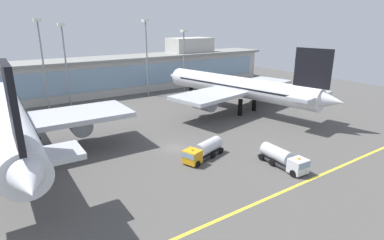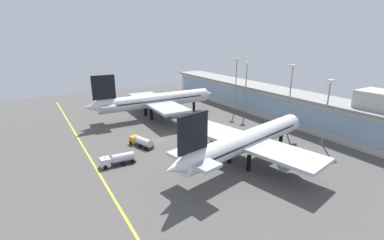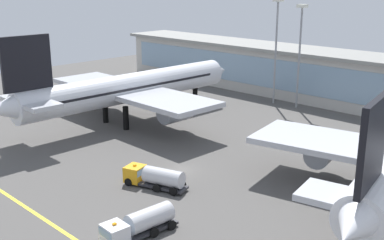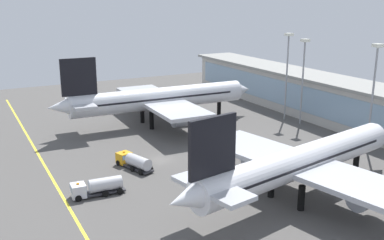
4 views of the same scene
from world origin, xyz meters
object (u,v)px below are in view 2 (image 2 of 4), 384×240
at_px(airliner_near_right, 247,141).
at_px(apron_light_mast_centre, 246,81).
at_px(apron_light_mast_far_east, 328,102).
at_px(apron_light_mast_west, 291,89).
at_px(baggage_tug_near, 117,159).
at_px(airliner_near_left, 156,101).
at_px(fuel_tanker_truck, 141,141).
at_px(apron_light_mast_east, 236,77).

height_order(airliner_near_right, apron_light_mast_centre, apron_light_mast_centre).
bearing_deg(apron_light_mast_far_east, apron_light_mast_west, -179.51).
bearing_deg(apron_light_mast_centre, apron_light_mast_far_east, -2.26).
relative_size(airliner_near_right, baggage_tug_near, 5.77).
distance_m(airliner_near_left, fuel_tanker_truck, 32.25).
height_order(fuel_tanker_truck, apron_light_mast_centre, apron_light_mast_centre).
height_order(airliner_near_left, baggage_tug_near, airliner_near_left).
bearing_deg(apron_light_mast_centre, baggage_tug_near, -73.07).
bearing_deg(fuel_tanker_truck, apron_light_mast_west, -123.83).
bearing_deg(apron_light_mast_centre, apron_light_mast_west, -3.85).
distance_m(airliner_near_left, baggage_tug_near, 45.17).
relative_size(airliner_near_left, apron_light_mast_east, 2.41).
distance_m(apron_light_mast_west, apron_light_mast_centre, 23.77).
height_order(fuel_tanker_truck, apron_light_mast_west, apron_light_mast_west).
height_order(airliner_near_left, apron_light_mast_centre, apron_light_mast_centre).
relative_size(fuel_tanker_truck, apron_light_mast_far_east, 0.46).
relative_size(fuel_tanker_truck, apron_light_mast_centre, 0.42).
height_order(apron_light_mast_centre, apron_light_mast_east, apron_light_mast_east).
relative_size(fuel_tanker_truck, apron_light_mast_east, 0.40).
distance_m(apron_light_mast_east, apron_light_mast_far_east, 43.23).
bearing_deg(apron_light_mast_east, airliner_near_right, -36.51).
bearing_deg(airliner_near_left, apron_light_mast_far_east, -58.50).
xyz_separation_m(airliner_near_left, airliner_near_right, (52.41, 2.35, -0.51)).
relative_size(airliner_near_left, fuel_tanker_truck, 6.02).
height_order(apron_light_mast_west, apron_light_mast_east, apron_light_mast_east).
xyz_separation_m(airliner_near_left, apron_light_mast_west, (40.92, 31.62, 8.44)).
relative_size(apron_light_mast_west, apron_light_mast_centre, 1.04).
bearing_deg(baggage_tug_near, airliner_near_left, -123.48).
distance_m(baggage_tug_near, apron_light_mast_centre, 64.58).
distance_m(airliner_near_right, apron_light_mast_west, 32.69).
bearing_deg(airliner_near_left, airliner_near_right, -86.08).
relative_size(baggage_tug_near, apron_light_mast_east, 0.39).
xyz_separation_m(apron_light_mast_east, apron_light_mast_far_east, (43.19, -0.93, -1.83)).
relative_size(fuel_tanker_truck, apron_light_mast_west, 0.40).
relative_size(baggage_tug_near, apron_light_mast_west, 0.39).
height_order(airliner_near_left, apron_light_mast_east, apron_light_mast_east).
xyz_separation_m(apron_light_mast_west, apron_light_mast_centre, (-23.71, 1.60, -0.54)).
xyz_separation_m(airliner_near_right, apron_light_mast_east, (-40.95, 30.31, 9.01)).
bearing_deg(airliner_near_left, baggage_tug_near, -126.07).
xyz_separation_m(fuel_tanker_truck, apron_light_mast_centre, (-9.53, 50.43, 13.23)).
bearing_deg(fuel_tanker_truck, airliner_near_left, -50.41).
height_order(apron_light_mast_west, apron_light_mast_far_east, apron_light_mast_west).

